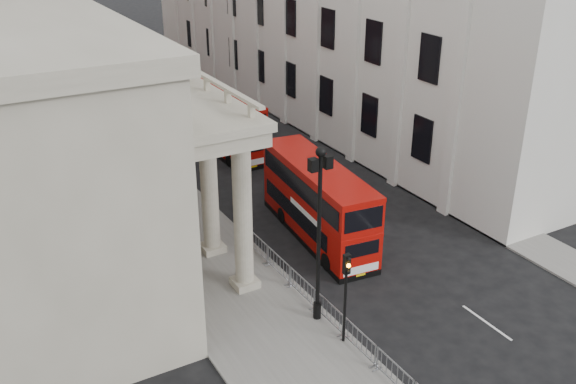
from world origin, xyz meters
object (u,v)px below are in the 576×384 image
object	(u,v)px
bus_far	(222,120)
lamp_post_mid	(183,121)
lamp_post_north	(112,67)
pedestrian_c	(159,209)
bus_near	(318,200)
lamp_post_south	(319,224)
pedestrian_a	(176,201)
pedestrian_b	(140,194)
traffic_light	(346,282)

from	to	relation	value
bus_far	lamp_post_mid	bearing A→B (deg)	-131.11
lamp_post_north	bus_far	size ratio (longest dim) A/B	0.82
pedestrian_c	bus_near	bearing A→B (deg)	-18.05
lamp_post_south	bus_far	xyz separation A→B (m)	(5.39, 22.28, -2.61)
pedestrian_a	pedestrian_c	bearing A→B (deg)	-179.74
lamp_post_mid	lamp_post_north	distance (m)	16.00
bus_near	pedestrian_b	distance (m)	11.45
pedestrian_b	pedestrian_c	bearing A→B (deg)	102.72
pedestrian_b	bus_near	bearing A→B (deg)	136.99
pedestrian_b	pedestrian_c	size ratio (longest dim) A/B	1.06
lamp_post_north	pedestrian_a	distance (m)	19.25
traffic_light	pedestrian_b	world-z (taller)	traffic_light
traffic_light	pedestrian_b	distance (m)	17.72
lamp_post_south	traffic_light	distance (m)	2.71
bus_near	bus_far	xyz separation A→B (m)	(1.19, 15.51, 0.02)
pedestrian_c	traffic_light	bearing A→B (deg)	-56.83
lamp_post_mid	lamp_post_north	xyz separation A→B (m)	(0.00, 16.00, 0.00)
bus_far	pedestrian_b	size ratio (longest dim) A/B	5.72
bus_far	pedestrian_b	bearing A→B (deg)	-141.74
lamp_post_south	pedestrian_a	bearing A→B (deg)	97.78
lamp_post_north	pedestrian_b	world-z (taller)	lamp_post_north
lamp_post_south	traffic_light	size ratio (longest dim) A/B	1.93
bus_near	pedestrian_a	xyz separation A→B (m)	(-6.01, 6.49, -1.31)
lamp_post_north	lamp_post_mid	bearing A→B (deg)	-90.00
traffic_light	lamp_post_south	bearing A→B (deg)	92.84
bus_near	bus_far	distance (m)	15.56
lamp_post_south	bus_near	xyz separation A→B (m)	(4.20, 6.76, -2.63)
lamp_post_south	pedestrian_b	world-z (taller)	lamp_post_south
pedestrian_b	lamp_post_mid	bearing A→B (deg)	-162.18
traffic_light	pedestrian_a	world-z (taller)	traffic_light
lamp_post_mid	bus_far	bearing A→B (deg)	49.34
lamp_post_north	bus_near	distance (m)	25.72
pedestrian_a	pedestrian_b	size ratio (longest dim) A/B	0.95
lamp_post_mid	traffic_light	size ratio (longest dim) A/B	1.93
lamp_post_north	bus_far	xyz separation A→B (m)	(5.39, -9.72, -2.61)
pedestrian_a	pedestrian_b	world-z (taller)	pedestrian_b
traffic_light	pedestrian_a	size ratio (longest dim) A/B	2.55
pedestrian_a	lamp_post_mid	bearing A→B (deg)	31.43
bus_near	pedestrian_b	xyz separation A→B (m)	(-7.60, 8.47, -1.26)
lamp_post_south	pedestrian_a	distance (m)	13.94
lamp_post_mid	pedestrian_c	xyz separation A→B (m)	(-3.06, -3.34, -3.95)
lamp_post_mid	bus_near	world-z (taller)	lamp_post_mid
lamp_post_mid	pedestrian_a	world-z (taller)	lamp_post_mid
lamp_post_north	pedestrian_a	bearing A→B (deg)	-95.52
traffic_light	bus_near	world-z (taller)	traffic_light
lamp_post_north	pedestrian_a	world-z (taller)	lamp_post_north
bus_near	pedestrian_a	world-z (taller)	bus_near
lamp_post_south	bus_near	bearing A→B (deg)	58.15
bus_near	pedestrian_a	bearing A→B (deg)	138.66
lamp_post_north	traffic_light	world-z (taller)	lamp_post_north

